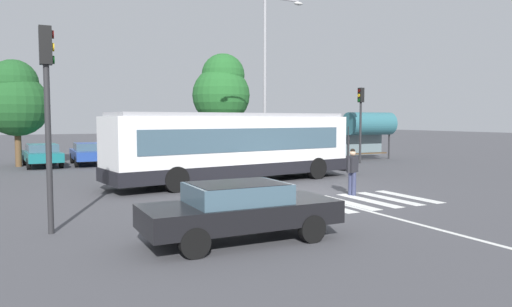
{
  "coord_description": "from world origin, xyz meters",
  "views": [
    {
      "loc": [
        -9.71,
        -14.89,
        2.8
      ],
      "look_at": [
        -0.49,
        3.49,
        1.3
      ],
      "focal_mm": 33.31,
      "sensor_mm": 36.0,
      "label": 1
    }
  ],
  "objects_px": {
    "pedestrian_crossing_street": "(352,169)",
    "foreground_sedan": "(240,208)",
    "city_transit_bus": "(235,147)",
    "parked_car_white": "(135,151)",
    "parked_car_champagne": "(176,150)",
    "parked_car_silver": "(248,147)",
    "traffic_light_far_corner": "(361,113)",
    "background_tree_right": "(222,90)",
    "bus_stop_shelter": "(369,125)",
    "parked_car_black": "(213,149)",
    "twin_arm_street_lamp": "(265,62)",
    "parked_car_teal": "(42,154)",
    "traffic_light_near_corner": "(47,97)",
    "parked_car_blue": "(89,152)",
    "background_tree_left": "(16,99)"
  },
  "relations": [
    {
      "from": "parked_car_champagne",
      "to": "traffic_light_near_corner",
      "type": "bearing_deg",
      "value": -115.78
    },
    {
      "from": "parked_car_black",
      "to": "twin_arm_street_lamp",
      "type": "relative_size",
      "value": 0.45
    },
    {
      "from": "parked_car_white",
      "to": "twin_arm_street_lamp",
      "type": "bearing_deg",
      "value": -39.02
    },
    {
      "from": "parked_car_silver",
      "to": "background_tree_right",
      "type": "xyz_separation_m",
      "value": [
        -0.1,
        4.54,
        4.39
      ]
    },
    {
      "from": "twin_arm_street_lamp",
      "to": "city_transit_bus",
      "type": "bearing_deg",
      "value": -127.5
    },
    {
      "from": "traffic_light_near_corner",
      "to": "traffic_light_far_corner",
      "type": "relative_size",
      "value": 1.05
    },
    {
      "from": "parked_car_silver",
      "to": "twin_arm_street_lamp",
      "type": "xyz_separation_m",
      "value": [
        -1.51,
        -5.54,
        5.41
      ]
    },
    {
      "from": "parked_car_teal",
      "to": "city_transit_bus",
      "type": "bearing_deg",
      "value": -57.26
    },
    {
      "from": "parked_car_champagne",
      "to": "parked_car_silver",
      "type": "distance_m",
      "value": 5.45
    },
    {
      "from": "pedestrian_crossing_street",
      "to": "parked_car_silver",
      "type": "distance_m",
      "value": 17.35
    },
    {
      "from": "foreground_sedan",
      "to": "city_transit_bus",
      "type": "bearing_deg",
      "value": 66.58
    },
    {
      "from": "parked_car_blue",
      "to": "background_tree_right",
      "type": "relative_size",
      "value": 0.56
    },
    {
      "from": "parked_car_teal",
      "to": "twin_arm_street_lamp",
      "type": "bearing_deg",
      "value": -23.17
    },
    {
      "from": "parked_car_champagne",
      "to": "traffic_light_far_corner",
      "type": "xyz_separation_m",
      "value": [
        9.94,
        -6.66,
        2.42
      ]
    },
    {
      "from": "pedestrian_crossing_street",
      "to": "parked_car_white",
      "type": "distance_m",
      "value": 17.23
    },
    {
      "from": "foreground_sedan",
      "to": "parked_car_black",
      "type": "relative_size",
      "value": 0.98
    },
    {
      "from": "city_transit_bus",
      "to": "background_tree_left",
      "type": "height_order",
      "value": "background_tree_left"
    },
    {
      "from": "traffic_light_near_corner",
      "to": "traffic_light_far_corner",
      "type": "xyz_separation_m",
      "value": [
        18.61,
        11.28,
        -0.15
      ]
    },
    {
      "from": "pedestrian_crossing_street",
      "to": "traffic_light_near_corner",
      "type": "relative_size",
      "value": 0.34
    },
    {
      "from": "city_transit_bus",
      "to": "pedestrian_crossing_street",
      "type": "bearing_deg",
      "value": -65.18
    },
    {
      "from": "pedestrian_crossing_street",
      "to": "twin_arm_street_lamp",
      "type": "xyz_separation_m",
      "value": [
        2.34,
        11.38,
        5.21
      ]
    },
    {
      "from": "foreground_sedan",
      "to": "traffic_light_far_corner",
      "type": "distance_m",
      "value": 20.51
    },
    {
      "from": "pedestrian_crossing_street",
      "to": "foreground_sedan",
      "type": "xyz_separation_m",
      "value": [
        -6.44,
        -4.12,
        -0.2
      ]
    },
    {
      "from": "parked_car_teal",
      "to": "parked_car_champagne",
      "type": "height_order",
      "value": "same"
    },
    {
      "from": "traffic_light_far_corner",
      "to": "background_tree_right",
      "type": "distance_m",
      "value": 12.61
    },
    {
      "from": "pedestrian_crossing_street",
      "to": "parked_car_white",
      "type": "height_order",
      "value": "pedestrian_crossing_street"
    },
    {
      "from": "traffic_light_near_corner",
      "to": "background_tree_left",
      "type": "xyz_separation_m",
      "value": [
        -0.71,
        18.66,
        0.65
      ]
    },
    {
      "from": "parked_car_white",
      "to": "parked_car_champagne",
      "type": "relative_size",
      "value": 1.0
    },
    {
      "from": "pedestrian_crossing_street",
      "to": "traffic_light_far_corner",
      "type": "bearing_deg",
      "value": 49.79
    },
    {
      "from": "parked_car_champagne",
      "to": "bus_stop_shelter",
      "type": "relative_size",
      "value": 1.25
    },
    {
      "from": "parked_car_silver",
      "to": "bus_stop_shelter",
      "type": "relative_size",
      "value": 1.26
    },
    {
      "from": "city_transit_bus",
      "to": "parked_car_blue",
      "type": "height_order",
      "value": "city_transit_bus"
    },
    {
      "from": "parked_car_white",
      "to": "bus_stop_shelter",
      "type": "bearing_deg",
      "value": -18.76
    },
    {
      "from": "parked_car_champagne",
      "to": "bus_stop_shelter",
      "type": "bearing_deg",
      "value": -21.84
    },
    {
      "from": "pedestrian_crossing_street",
      "to": "traffic_light_far_corner",
      "type": "xyz_separation_m",
      "value": [
        8.36,
        9.89,
        2.21
      ]
    },
    {
      "from": "parked_car_teal",
      "to": "traffic_light_near_corner",
      "type": "height_order",
      "value": "traffic_light_near_corner"
    },
    {
      "from": "parked_car_champagne",
      "to": "parked_car_black",
      "type": "xyz_separation_m",
      "value": [
        2.58,
        -0.05,
        0.0
      ]
    },
    {
      "from": "twin_arm_street_lamp",
      "to": "parked_car_black",
      "type": "bearing_deg",
      "value": 104.7
    },
    {
      "from": "background_tree_left",
      "to": "parked_car_silver",
      "type": "bearing_deg",
      "value": -1.35
    },
    {
      "from": "parked_car_champagne",
      "to": "parked_car_silver",
      "type": "relative_size",
      "value": 0.99
    },
    {
      "from": "parked_car_champagne",
      "to": "background_tree_left",
      "type": "height_order",
      "value": "background_tree_left"
    },
    {
      "from": "parked_car_teal",
      "to": "bus_stop_shelter",
      "type": "height_order",
      "value": "bus_stop_shelter"
    },
    {
      "from": "background_tree_right",
      "to": "parked_car_silver",
      "type": "bearing_deg",
      "value": -88.71
    },
    {
      "from": "foreground_sedan",
      "to": "parked_car_black",
      "type": "bearing_deg",
      "value": 70.17
    },
    {
      "from": "foreground_sedan",
      "to": "parked_car_champagne",
      "type": "height_order",
      "value": "same"
    },
    {
      "from": "background_tree_left",
      "to": "traffic_light_near_corner",
      "type": "bearing_deg",
      "value": -87.82
    },
    {
      "from": "parked_car_black",
      "to": "bus_stop_shelter",
      "type": "relative_size",
      "value": 1.26
    },
    {
      "from": "city_transit_bus",
      "to": "parked_car_white",
      "type": "xyz_separation_m",
      "value": [
        -1.82,
        11.51,
        -0.82
      ]
    },
    {
      "from": "parked_car_black",
      "to": "parked_car_champagne",
      "type": "bearing_deg",
      "value": 178.97
    },
    {
      "from": "bus_stop_shelter",
      "to": "traffic_light_far_corner",
      "type": "bearing_deg",
      "value": -141.16
    }
  ]
}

